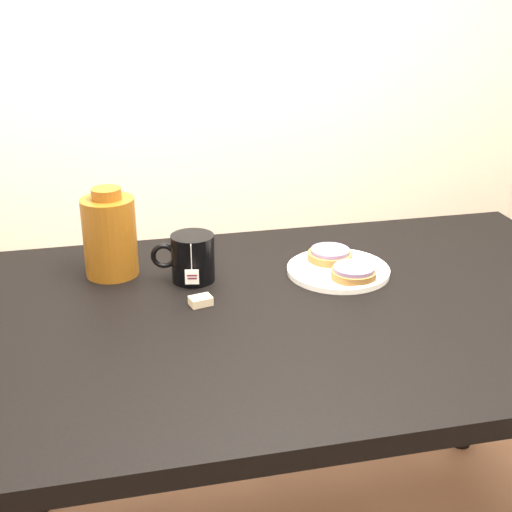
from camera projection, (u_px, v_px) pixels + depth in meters
name	position (u px, v px, depth m)	size (l,w,h in m)	color
table	(307.00, 340.00, 1.51)	(1.40, 0.90, 0.75)	black
plate	(338.00, 269.00, 1.62)	(0.23, 0.23, 0.02)	white
bagel_back	(330.00, 255.00, 1.66)	(0.15, 0.15, 0.03)	brown
bagel_front	(354.00, 273.00, 1.57)	(0.11, 0.11, 0.03)	brown
mug	(192.00, 257.00, 1.57)	(0.15, 0.11, 0.11)	black
teabag_pouch	(201.00, 301.00, 1.47)	(0.04, 0.03, 0.02)	#C6B793
bagel_package	(110.00, 235.00, 1.59)	(0.15, 0.15, 0.20)	#5A2F0B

